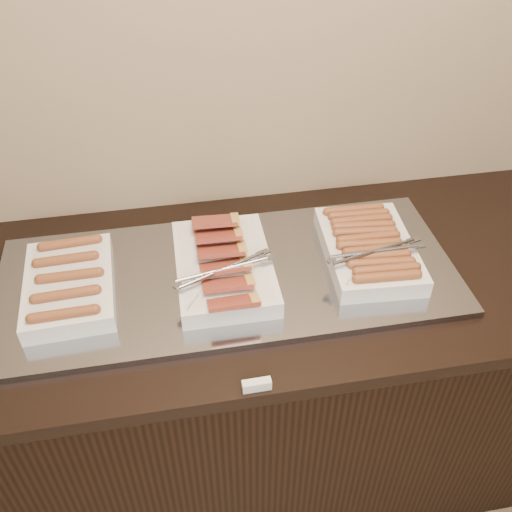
# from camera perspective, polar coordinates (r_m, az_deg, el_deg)

# --- Properties ---
(counter) EXTENTS (2.06, 0.76, 0.90)m
(counter) POSITION_cam_1_polar(r_m,az_deg,el_deg) (1.85, -2.43, -12.55)
(counter) COLOR black
(counter) RESTS_ON ground
(warming_tray) EXTENTS (1.20, 0.50, 0.02)m
(warming_tray) POSITION_cam_1_polar(r_m,az_deg,el_deg) (1.51, -2.77, -2.05)
(warming_tray) COLOR gray
(warming_tray) RESTS_ON counter
(dish_left) EXTENTS (0.23, 0.33, 0.07)m
(dish_left) POSITION_cam_1_polar(r_m,az_deg,el_deg) (1.51, -18.16, -2.70)
(dish_left) COLOR silver
(dish_left) RESTS_ON warming_tray
(dish_center) EXTENTS (0.27, 0.39, 0.09)m
(dish_center) POSITION_cam_1_polar(r_m,az_deg,el_deg) (1.48, -3.26, -1.02)
(dish_center) COLOR silver
(dish_center) RESTS_ON warming_tray
(dish_right) EXTENTS (0.27, 0.36, 0.08)m
(dish_right) POSITION_cam_1_polar(r_m,az_deg,el_deg) (1.56, 11.25, 0.80)
(dish_right) COLOR silver
(dish_right) RESTS_ON warming_tray
(label_holder) EXTENTS (0.06, 0.02, 0.03)m
(label_holder) POSITION_cam_1_polar(r_m,az_deg,el_deg) (1.27, 0.07, -12.78)
(label_holder) COLOR silver
(label_holder) RESTS_ON counter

